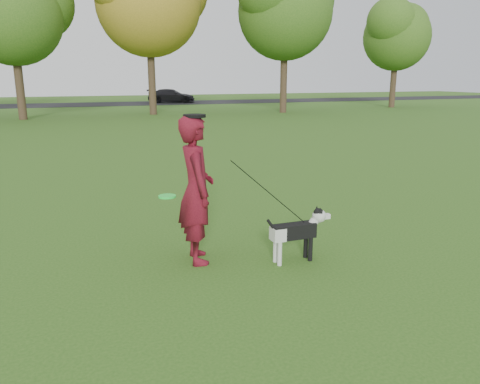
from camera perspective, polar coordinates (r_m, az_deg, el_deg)
name	(u,v)px	position (r m, az deg, el deg)	size (l,w,h in m)	color
ground	(223,271)	(6.34, -2.06, -9.55)	(120.00, 120.00, 0.00)	#285116
road	(82,105)	(45.62, -18.70, 10.06)	(120.00, 7.00, 0.02)	black
man	(196,190)	(6.40, -5.37, 0.24)	(0.74, 0.49, 2.04)	#520B19
dog	(298,229)	(6.56, 7.13, -4.53)	(1.00, 0.20, 0.76)	black
car_right	(171,96)	(46.67, -8.37, 11.52)	(1.83, 4.49, 1.30)	black
man_held_items	(269,192)	(6.46, 3.50, -0.05)	(1.99, 0.67, 1.54)	#1FF643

